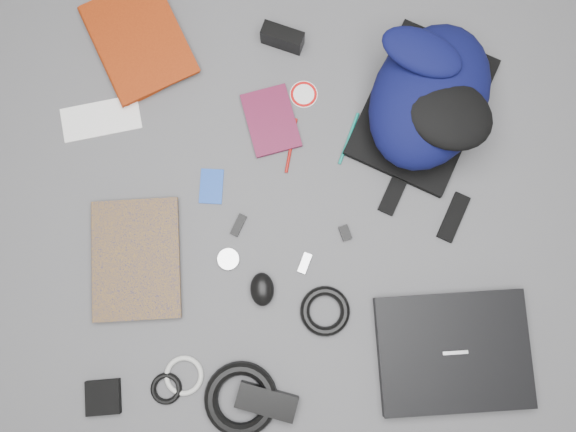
{
  "coord_description": "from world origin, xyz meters",
  "views": [
    {
      "loc": [
        0.0,
        -0.19,
        1.36
      ],
      "look_at": [
        0.0,
        0.0,
        0.02
      ],
      "focal_mm": 35.0,
      "sensor_mm": 36.0,
      "label": 1
    }
  ],
  "objects_px": {
    "dvd_case": "(271,121)",
    "backpack": "(430,97)",
    "textbook_red": "(100,58)",
    "mouse": "(262,289)",
    "compact_camera": "(283,38)",
    "comic_book": "(92,262)",
    "laptop": "(453,352)",
    "power_brick": "(267,402)",
    "pouch": "(103,397)"
  },
  "relations": [
    {
      "from": "dvd_case",
      "to": "backpack",
      "type": "bearing_deg",
      "value": -10.08
    },
    {
      "from": "textbook_red",
      "to": "mouse",
      "type": "distance_m",
      "value": 0.71
    },
    {
      "from": "backpack",
      "to": "dvd_case",
      "type": "height_order",
      "value": "backpack"
    },
    {
      "from": "textbook_red",
      "to": "compact_camera",
      "type": "xyz_separation_m",
      "value": [
        0.46,
        0.05,
        0.01
      ]
    },
    {
      "from": "backpack",
      "to": "compact_camera",
      "type": "relative_size",
      "value": 3.95
    },
    {
      "from": "comic_book",
      "to": "mouse",
      "type": "relative_size",
      "value": 3.64
    },
    {
      "from": "comic_book",
      "to": "backpack",
      "type": "bearing_deg",
      "value": 22.32
    },
    {
      "from": "laptop",
      "to": "comic_book",
      "type": "height_order",
      "value": "laptop"
    },
    {
      "from": "textbook_red",
      "to": "dvd_case",
      "type": "relative_size",
      "value": 1.74
    },
    {
      "from": "laptop",
      "to": "textbook_red",
      "type": "height_order",
      "value": "laptop"
    },
    {
      "from": "dvd_case",
      "to": "compact_camera",
      "type": "distance_m",
      "value": 0.21
    },
    {
      "from": "compact_camera",
      "to": "power_brick",
      "type": "relative_size",
      "value": 0.76
    },
    {
      "from": "backpack",
      "to": "textbook_red",
      "type": "height_order",
      "value": "backpack"
    },
    {
      "from": "dvd_case",
      "to": "power_brick",
      "type": "xyz_separation_m",
      "value": [
        -0.0,
        -0.68,
        0.01
      ]
    },
    {
      "from": "dvd_case",
      "to": "mouse",
      "type": "distance_m",
      "value": 0.42
    },
    {
      "from": "pouch",
      "to": "backpack",
      "type": "bearing_deg",
      "value": 42.86
    },
    {
      "from": "mouse",
      "to": "backpack",
      "type": "bearing_deg",
      "value": 45.15
    },
    {
      "from": "backpack",
      "to": "compact_camera",
      "type": "distance_m",
      "value": 0.4
    },
    {
      "from": "dvd_case",
      "to": "pouch",
      "type": "relative_size",
      "value": 2.11
    },
    {
      "from": "dvd_case",
      "to": "power_brick",
      "type": "distance_m",
      "value": 0.68
    },
    {
      "from": "pouch",
      "to": "mouse",
      "type": "bearing_deg",
      "value": 34.42
    },
    {
      "from": "compact_camera",
      "to": "mouse",
      "type": "height_order",
      "value": "compact_camera"
    },
    {
      "from": "comic_book",
      "to": "dvd_case",
      "type": "height_order",
      "value": "comic_book"
    },
    {
      "from": "mouse",
      "to": "compact_camera",
      "type": "bearing_deg",
      "value": 82.08
    },
    {
      "from": "comic_book",
      "to": "power_brick",
      "type": "bearing_deg",
      "value": -40.77
    },
    {
      "from": "comic_book",
      "to": "dvd_case",
      "type": "distance_m",
      "value": 0.56
    },
    {
      "from": "textbook_red",
      "to": "comic_book",
      "type": "xyz_separation_m",
      "value": [
        0.01,
        -0.51,
        -0.0
      ]
    },
    {
      "from": "backpack",
      "to": "compact_camera",
      "type": "xyz_separation_m",
      "value": [
        -0.35,
        0.17,
        -0.06
      ]
    },
    {
      "from": "mouse",
      "to": "pouch",
      "type": "height_order",
      "value": "mouse"
    },
    {
      "from": "laptop",
      "to": "mouse",
      "type": "xyz_separation_m",
      "value": [
        -0.45,
        0.14,
        0.0
      ]
    },
    {
      "from": "dvd_case",
      "to": "compact_camera",
      "type": "height_order",
      "value": "compact_camera"
    },
    {
      "from": "textbook_red",
      "to": "mouse",
      "type": "relative_size",
      "value": 3.63
    },
    {
      "from": "mouse",
      "to": "power_brick",
      "type": "bearing_deg",
      "value": -90.86
    },
    {
      "from": "backpack",
      "to": "laptop",
      "type": "relative_size",
      "value": 1.19
    },
    {
      "from": "textbook_red",
      "to": "power_brick",
      "type": "bearing_deg",
      "value": -88.68
    },
    {
      "from": "textbook_red",
      "to": "comic_book",
      "type": "distance_m",
      "value": 0.51
    },
    {
      "from": "laptop",
      "to": "textbook_red",
      "type": "xyz_separation_m",
      "value": [
        -0.87,
        0.72,
        -0.0
      ]
    },
    {
      "from": "power_brick",
      "to": "laptop",
      "type": "bearing_deg",
      "value": 29.8
    },
    {
      "from": "laptop",
      "to": "textbook_red",
      "type": "distance_m",
      "value": 1.13
    },
    {
      "from": "compact_camera",
      "to": "power_brick",
      "type": "distance_m",
      "value": 0.89
    },
    {
      "from": "comic_book",
      "to": "compact_camera",
      "type": "xyz_separation_m",
      "value": [
        0.45,
        0.56,
        0.02
      ]
    },
    {
      "from": "backpack",
      "to": "comic_book",
      "type": "xyz_separation_m",
      "value": [
        -0.81,
        -0.39,
        -0.08
      ]
    },
    {
      "from": "mouse",
      "to": "pouch",
      "type": "relative_size",
      "value": 1.01
    },
    {
      "from": "laptop",
      "to": "power_brick",
      "type": "relative_size",
      "value": 2.51
    },
    {
      "from": "mouse",
      "to": "power_brick",
      "type": "height_order",
      "value": "mouse"
    },
    {
      "from": "laptop",
      "to": "mouse",
      "type": "relative_size",
      "value": 4.4
    },
    {
      "from": "power_brick",
      "to": "pouch",
      "type": "bearing_deg",
      "value": -165.91
    },
    {
      "from": "backpack",
      "to": "pouch",
      "type": "height_order",
      "value": "backpack"
    },
    {
      "from": "mouse",
      "to": "pouch",
      "type": "bearing_deg",
      "value": -149.53
    },
    {
      "from": "laptop",
      "to": "pouch",
      "type": "distance_m",
      "value": 0.83
    }
  ]
}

